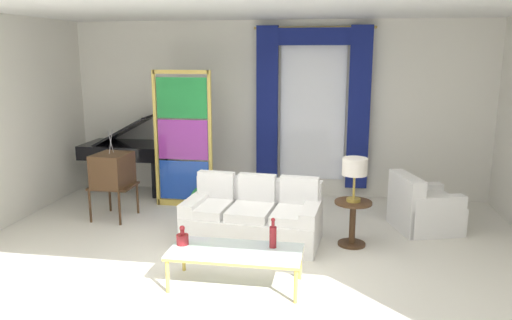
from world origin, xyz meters
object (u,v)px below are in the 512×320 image
at_px(armchair_white, 422,210).
at_px(table_lamp_brass, 355,169).
at_px(vintage_tv, 112,171).
at_px(bottle_blue_decanter, 273,236).
at_px(bottle_crystal_tall, 182,238).
at_px(couch_white_long, 254,218).
at_px(coffee_table, 236,253).
at_px(peacock_figurine, 202,201).
at_px(stained_glass_divider, 183,142).
at_px(round_side_table, 353,219).
at_px(grand_piano, 130,148).

bearing_deg(armchair_white, table_lamp_brass, -141.84).
xyz_separation_m(vintage_tv, armchair_white, (4.52, 0.25, -0.44)).
distance_m(bottle_blue_decanter, bottle_crystal_tall, 0.99).
relative_size(couch_white_long, bottle_crystal_tall, 8.37).
distance_m(bottle_blue_decanter, table_lamp_brass, 1.60).
xyz_separation_m(coffee_table, vintage_tv, (-2.28, 1.91, 0.35)).
height_order(couch_white_long, peacock_figurine, couch_white_long).
bearing_deg(couch_white_long, bottle_blue_decanter, -71.17).
distance_m(coffee_table, peacock_figurine, 2.51).
distance_m(bottle_crystal_tall, stained_glass_divider, 2.79).
relative_size(couch_white_long, peacock_figurine, 3.04).
xyz_separation_m(peacock_figurine, table_lamp_brass, (2.28, -0.90, 0.81)).
xyz_separation_m(armchair_white, table_lamp_brass, (-0.98, -0.77, 0.74)).
xyz_separation_m(bottle_blue_decanter, stained_glass_divider, (-1.79, 2.53, 0.51)).
distance_m(round_side_table, table_lamp_brass, 0.67).
bearing_deg(couch_white_long, armchair_white, 18.94).
height_order(stained_glass_divider, grand_piano, stained_glass_divider).
bearing_deg(vintage_tv, stained_glass_divider, 40.85).
bearing_deg(armchair_white, couch_white_long, -161.06).
height_order(coffee_table, peacock_figurine, peacock_figurine).
height_order(stained_glass_divider, peacock_figurine, stained_glass_divider).
relative_size(bottle_blue_decanter, grand_piano, 0.22).
xyz_separation_m(couch_white_long, vintage_tv, (-2.24, 0.53, 0.42)).
xyz_separation_m(bottle_crystal_tall, vintage_tv, (-1.68, 1.85, 0.25)).
bearing_deg(bottle_blue_decanter, coffee_table, -159.87).
xyz_separation_m(armchair_white, peacock_figurine, (-3.26, 0.12, -0.07)).
relative_size(vintage_tv, round_side_table, 2.26).
relative_size(armchair_white, stained_glass_divider, 0.46).
height_order(vintage_tv, stained_glass_divider, stained_glass_divider).
xyz_separation_m(couch_white_long, bottle_crystal_tall, (-0.56, -1.32, 0.18)).
xyz_separation_m(armchair_white, stained_glass_divider, (-3.65, 0.50, 0.77)).
bearing_deg(table_lamp_brass, vintage_tv, 171.61).
relative_size(bottle_blue_decanter, armchair_white, 0.33).
distance_m(couch_white_long, peacock_figurine, 1.34).
distance_m(couch_white_long, coffee_table, 1.38).
relative_size(peacock_figurine, grand_piano, 0.40).
distance_m(bottle_blue_decanter, round_side_table, 1.54).
xyz_separation_m(bottle_blue_decanter, vintage_tv, (-2.66, 1.77, 0.18)).
relative_size(couch_white_long, coffee_table, 1.28).
bearing_deg(coffee_table, bottle_blue_decanter, 20.13).
bearing_deg(armchair_white, round_side_table, -141.84).
bearing_deg(couch_white_long, vintage_tv, 166.63).
xyz_separation_m(peacock_figurine, round_side_table, (2.28, -0.90, 0.14)).
relative_size(couch_white_long, bottle_blue_decanter, 5.46).
bearing_deg(table_lamp_brass, coffee_table, -132.06).
relative_size(stained_glass_divider, grand_piano, 1.47).
bearing_deg(stained_glass_divider, armchair_white, -7.84).
height_order(couch_white_long, round_side_table, couch_white_long).
distance_m(coffee_table, table_lamp_brass, 1.99).
distance_m(peacock_figurine, round_side_table, 2.45).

